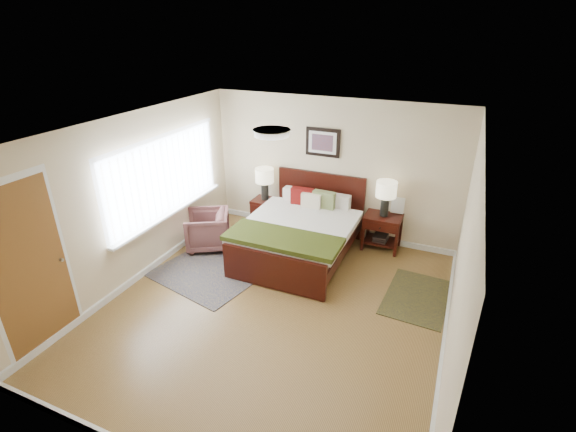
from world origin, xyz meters
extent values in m
plane|color=olive|center=(0.00, 0.00, 0.00)|extent=(5.00, 5.00, 0.00)
cube|color=beige|center=(0.00, 2.50, 1.25)|extent=(4.50, 0.04, 2.50)
cube|color=beige|center=(0.00, -2.50, 1.25)|extent=(4.50, 0.04, 2.50)
cube|color=beige|center=(-2.25, 0.00, 1.25)|extent=(0.04, 5.00, 2.50)
cube|color=beige|center=(2.25, 0.00, 1.25)|extent=(0.04, 5.00, 2.50)
cube|color=white|center=(0.00, 0.00, 2.50)|extent=(4.50, 5.00, 0.02)
cube|color=silver|center=(-2.23, 0.70, 1.40)|extent=(0.02, 2.72, 1.32)
cube|color=silver|center=(-2.21, 0.70, 1.40)|extent=(0.01, 2.60, 1.20)
cube|color=silver|center=(-2.18, 0.70, 0.77)|extent=(0.10, 2.72, 0.04)
cube|color=silver|center=(-2.23, -1.75, 1.09)|extent=(0.01, 1.00, 2.18)
cube|color=brown|center=(-2.23, -1.75, 1.05)|extent=(0.01, 0.90, 2.10)
cylinder|color=#999999|center=(-2.20, -1.37, 1.00)|extent=(0.04, 0.04, 0.04)
cylinder|color=white|center=(0.00, 0.00, 2.46)|extent=(0.40, 0.40, 0.07)
cylinder|color=beige|center=(0.00, 0.00, 2.50)|extent=(0.44, 0.44, 0.01)
cube|color=#320D07|center=(-0.20, 2.46, 0.60)|extent=(1.64, 0.06, 1.15)
cube|color=#320D07|center=(-0.20, 0.38, 0.31)|extent=(1.64, 0.06, 0.57)
cube|color=#320D07|center=(-0.98, 1.42, 0.33)|extent=(0.06, 2.06, 0.18)
cube|color=#320D07|center=(0.58, 1.42, 0.33)|extent=(0.06, 2.06, 0.18)
cube|color=beige|center=(-0.20, 1.42, 0.46)|extent=(1.54, 2.04, 0.23)
cube|color=beige|center=(-0.20, 1.32, 0.62)|extent=(1.72, 1.81, 0.10)
cube|color=#404113|center=(-0.20, 0.74, 0.67)|extent=(1.76, 0.70, 0.07)
cube|color=beige|center=(-0.56, 2.22, 0.76)|extent=(0.51, 0.18, 0.27)
cube|color=beige|center=(0.16, 2.22, 0.76)|extent=(0.51, 0.18, 0.27)
cube|color=#5B0C0A|center=(-0.43, 2.10, 0.80)|extent=(0.40, 0.17, 0.33)
cube|color=olive|center=(-0.02, 2.10, 0.80)|extent=(0.40, 0.16, 0.33)
cube|color=beige|center=(-0.22, 2.02, 0.78)|extent=(0.35, 0.13, 0.29)
cube|color=black|center=(-0.20, 2.48, 1.72)|extent=(0.62, 0.03, 0.50)
cube|color=silver|center=(-0.20, 2.46, 1.72)|extent=(0.50, 0.01, 0.38)
cube|color=#A52D23|center=(-0.20, 2.44, 1.72)|extent=(0.38, 0.01, 0.28)
cube|color=#320D07|center=(-1.25, 2.27, 0.52)|extent=(0.46, 0.42, 0.05)
cube|color=#320D07|center=(-1.45, 2.09, 0.25)|extent=(0.05, 0.05, 0.50)
cube|color=#320D07|center=(-1.05, 2.09, 0.25)|extent=(0.05, 0.05, 0.50)
cube|color=#320D07|center=(-1.45, 2.45, 0.25)|extent=(0.05, 0.05, 0.50)
cube|color=#320D07|center=(-1.05, 2.45, 0.25)|extent=(0.05, 0.05, 0.50)
cube|color=#320D07|center=(-1.25, 2.08, 0.42)|extent=(0.40, 0.03, 0.14)
cube|color=#320D07|center=(1.00, 2.27, 0.60)|extent=(0.63, 0.47, 0.05)
cube|color=#320D07|center=(0.72, 2.07, 0.29)|extent=(0.05, 0.05, 0.58)
cube|color=#320D07|center=(1.29, 2.07, 0.29)|extent=(0.05, 0.05, 0.58)
cube|color=#320D07|center=(0.72, 2.47, 0.29)|extent=(0.05, 0.05, 0.58)
cube|color=#320D07|center=(1.29, 2.47, 0.29)|extent=(0.05, 0.05, 0.58)
cube|color=#320D07|center=(1.00, 2.05, 0.50)|extent=(0.57, 0.03, 0.14)
cube|color=#320D07|center=(1.00, 2.27, 0.14)|extent=(0.57, 0.41, 0.03)
cube|color=black|center=(1.00, 2.27, 0.17)|extent=(0.23, 0.29, 0.03)
cube|color=black|center=(1.00, 2.27, 0.20)|extent=(0.23, 0.29, 0.03)
cube|color=black|center=(1.00, 2.27, 0.24)|extent=(0.23, 0.29, 0.03)
cylinder|color=black|center=(-1.25, 2.27, 0.71)|extent=(0.14, 0.14, 0.32)
cylinder|color=black|center=(-1.25, 2.27, 0.89)|extent=(0.02, 0.02, 0.06)
cylinder|color=#F8E9BC|center=(-1.25, 2.27, 1.03)|extent=(0.34, 0.34, 0.26)
cylinder|color=black|center=(1.00, 2.27, 0.79)|extent=(0.14, 0.14, 0.32)
cylinder|color=black|center=(1.00, 2.27, 0.97)|extent=(0.02, 0.02, 0.06)
cylinder|color=#F8E9BC|center=(1.00, 2.27, 1.11)|extent=(0.34, 0.34, 0.26)
imported|color=brown|center=(-1.80, 1.11, 0.33)|extent=(0.98, 0.97, 0.66)
cube|color=#0B0E39|center=(-1.24, 0.82, 0.01)|extent=(2.02, 2.51, 0.01)
cube|color=black|center=(1.80, 1.02, 0.01)|extent=(0.93, 1.32, 0.01)
camera|label=1|loc=(2.04, -4.28, 3.62)|focal=26.00mm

